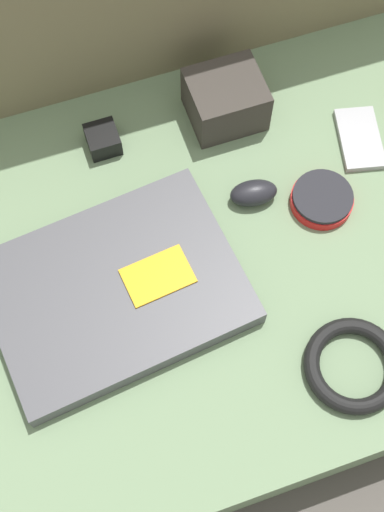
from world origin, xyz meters
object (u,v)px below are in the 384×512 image
(phone_black, at_px, (360,139))
(charger_brick, at_px, (103,139))
(computer_mouse, at_px, (254,193))
(laptop, at_px, (116,290))
(camera_pouch, at_px, (226,100))
(speaker_puck, at_px, (322,199))

(phone_black, relative_size, charger_brick, 2.35)
(computer_mouse, height_order, phone_black, computer_mouse)
(laptop, xyz_separation_m, charger_brick, (0.05, 0.24, 0.00))
(computer_mouse, distance_m, camera_pouch, 0.15)
(computer_mouse, bearing_deg, charger_brick, 146.94)
(camera_pouch, bearing_deg, charger_brick, 178.18)
(laptop, distance_m, speaker_puck, 0.32)
(speaker_puck, xyz_separation_m, phone_black, (0.10, 0.08, -0.01))
(phone_black, bearing_deg, laptop, -150.82)
(phone_black, height_order, camera_pouch, camera_pouch)
(laptop, bearing_deg, camera_pouch, 37.42)
(computer_mouse, xyz_separation_m, phone_black, (0.19, 0.04, -0.01))
(charger_brick, bearing_deg, camera_pouch, -1.82)
(speaker_puck, relative_size, charger_brick, 1.81)
(phone_black, distance_m, charger_brick, 0.39)
(speaker_puck, height_order, charger_brick, charger_brick)
(speaker_puck, height_order, camera_pouch, camera_pouch)
(laptop, distance_m, charger_brick, 0.24)
(phone_black, height_order, charger_brick, charger_brick)
(phone_black, bearing_deg, speaker_puck, -127.33)
(laptop, relative_size, camera_pouch, 3.27)
(speaker_puck, distance_m, camera_pouch, 0.21)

